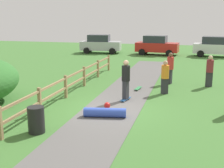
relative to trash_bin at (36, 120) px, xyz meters
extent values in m
plane|color=#427533|center=(1.80, 3.03, -0.45)|extent=(60.00, 60.00, 0.00)
cube|color=#605E5B|center=(1.80, 3.03, -0.44)|extent=(2.40, 28.00, 0.02)
cube|color=#997A51|center=(-0.80, -0.83, 0.10)|extent=(0.12, 0.12, 1.10)
cube|color=#997A51|center=(-0.80, 1.75, 0.10)|extent=(0.12, 0.12, 1.10)
cube|color=#997A51|center=(-0.80, 4.32, 0.10)|extent=(0.12, 0.12, 1.10)
cube|color=#997A51|center=(-0.80, 6.89, 0.10)|extent=(0.12, 0.12, 1.10)
cube|color=#997A51|center=(-0.80, 9.46, 0.10)|extent=(0.12, 0.12, 1.10)
cube|color=#997A51|center=(-0.80, 12.03, 0.10)|extent=(0.12, 0.12, 1.10)
cube|color=#997A51|center=(-0.80, 3.03, 0.05)|extent=(0.08, 18.00, 0.09)
cube|color=#997A51|center=(-0.80, 3.03, 0.50)|extent=(0.08, 18.00, 0.09)
cylinder|color=black|center=(0.00, 0.00, 0.00)|extent=(0.56, 0.56, 0.90)
cube|color=#265999|center=(2.08, 4.52, -0.36)|extent=(0.38, 0.82, 0.02)
cylinder|color=silver|center=(2.07, 4.81, -0.40)|extent=(0.04, 0.07, 0.06)
cylinder|color=silver|center=(2.21, 4.78, -0.40)|extent=(0.04, 0.07, 0.06)
cylinder|color=silver|center=(1.94, 4.26, -0.40)|extent=(0.04, 0.07, 0.06)
cylinder|color=silver|center=(2.09, 4.23, -0.40)|extent=(0.04, 0.07, 0.06)
cube|color=#2D2D33|center=(2.08, 4.52, 0.07)|extent=(0.27, 0.36, 0.84)
cylinder|color=black|center=(2.08, 4.52, 0.85)|extent=(0.46, 0.46, 0.70)
sphere|color=tan|center=(2.08, 4.52, 1.32)|extent=(0.25, 0.25, 0.25)
cylinder|color=blue|center=(1.79, 2.06, -0.25)|extent=(1.67, 0.65, 0.36)
sphere|color=red|center=(1.62, 2.98, -0.25)|extent=(0.26, 0.26, 0.26)
cube|color=#338C4C|center=(2.27, 6.76, -0.36)|extent=(0.29, 0.82, 0.02)
cylinder|color=silver|center=(2.32, 6.48, -0.40)|extent=(0.04, 0.06, 0.06)
cylinder|color=silver|center=(2.17, 6.49, -0.40)|extent=(0.04, 0.06, 0.06)
cylinder|color=silver|center=(2.38, 7.03, -0.40)|extent=(0.04, 0.06, 0.06)
cylinder|color=silver|center=(2.23, 7.05, -0.40)|extent=(0.04, 0.06, 0.06)
cube|color=#2D2D33|center=(3.78, 8.68, -0.03)|extent=(0.28, 0.36, 0.85)
cylinder|color=red|center=(3.78, 8.68, 0.75)|extent=(0.46, 0.46, 0.70)
sphere|color=brown|center=(3.78, 8.68, 1.23)|extent=(0.25, 0.25, 0.25)
cube|color=#2D2D33|center=(5.93, 8.48, -0.04)|extent=(0.38, 0.34, 0.82)
cylinder|color=maroon|center=(5.93, 8.48, 0.71)|extent=(0.52, 0.52, 0.68)
sphere|color=beige|center=(5.93, 8.48, 1.17)|extent=(0.24, 0.24, 0.24)
cube|color=#2D2D33|center=(3.69, 6.30, -0.05)|extent=(0.38, 0.33, 0.79)
cylinder|color=orange|center=(3.69, 6.30, 0.67)|extent=(0.52, 0.52, 0.66)
sphere|color=tan|center=(3.69, 6.30, 1.12)|extent=(0.24, 0.24, 0.24)
cube|color=#B7B7BC|center=(-4.35, 21.79, 0.32)|extent=(4.36, 2.14, 0.90)
cube|color=#2D333D|center=(-4.55, 21.77, 1.12)|extent=(2.36, 1.79, 0.70)
cylinder|color=black|center=(-3.10, 22.82, -0.13)|extent=(0.66, 0.31, 0.64)
cylinder|color=black|center=(-2.91, 21.07, -0.13)|extent=(0.66, 0.31, 0.64)
cylinder|color=black|center=(-5.78, 22.52, -0.13)|extent=(0.66, 0.31, 0.64)
cylinder|color=black|center=(-5.59, 20.77, -0.13)|extent=(0.66, 0.31, 0.64)
cube|color=red|center=(1.58, 21.79, 0.32)|extent=(4.32, 2.03, 0.90)
cube|color=#2D333D|center=(1.38, 21.81, 1.12)|extent=(2.32, 1.73, 0.70)
cylinder|color=black|center=(2.99, 22.56, -0.13)|extent=(0.66, 0.29, 0.64)
cylinder|color=black|center=(2.85, 20.81, -0.13)|extent=(0.66, 0.29, 0.64)
cylinder|color=black|center=(0.30, 22.78, -0.13)|extent=(0.66, 0.29, 0.64)
cylinder|color=black|center=(0.16, 21.03, -0.13)|extent=(0.66, 0.29, 0.64)
cube|color=silver|center=(7.23, 21.79, 0.32)|extent=(4.38, 2.20, 0.90)
cube|color=#2D333D|center=(7.04, 21.82, 1.12)|extent=(2.37, 1.82, 0.70)
cylinder|color=black|center=(6.00, 22.83, -0.13)|extent=(0.66, 0.32, 0.64)
cylinder|color=black|center=(5.79, 21.09, -0.13)|extent=(0.66, 0.32, 0.64)
camera|label=1|loc=(4.85, -8.49, 3.38)|focal=47.91mm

